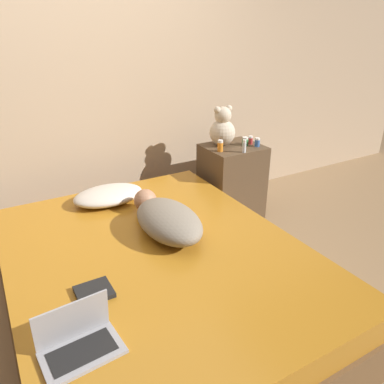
{
  "coord_description": "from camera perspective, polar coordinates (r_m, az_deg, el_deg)",
  "views": [
    {
      "loc": [
        -0.74,
        -1.71,
        1.65
      ],
      "look_at": [
        0.39,
        0.26,
        0.62
      ],
      "focal_mm": 35.0,
      "sensor_mm": 36.0,
      "label": 1
    }
  ],
  "objects": [
    {
      "name": "ground_plane",
      "position": [
        2.49,
        -5.1,
        -17.28
      ],
      "size": [
        12.0,
        12.0,
        0.0
      ],
      "primitive_type": "plane",
      "color": "#937551"
    },
    {
      "name": "wall_back",
      "position": [
        3.15,
        -16.88,
        17.0
      ],
      "size": [
        8.0,
        0.06,
        2.6
      ],
      "color": "tan",
      "rests_on": "ground_plane"
    },
    {
      "name": "bed",
      "position": [
        2.35,
        -5.3,
        -13.31
      ],
      "size": [
        1.64,
        2.1,
        0.44
      ],
      "color": "brown",
      "rests_on": "ground_plane"
    },
    {
      "name": "nightstand",
      "position": [
        3.4,
        6.05,
        1.54
      ],
      "size": [
        0.49,
        0.43,
        0.67
      ],
      "color": "brown",
      "rests_on": "ground_plane"
    },
    {
      "name": "pillow",
      "position": [
        2.82,
        -12.61,
        -0.47
      ],
      "size": [
        0.51,
        0.34,
        0.11
      ],
      "color": "beige",
      "rests_on": "bed"
    },
    {
      "name": "person_lying",
      "position": [
        2.36,
        -3.88,
        -4.04
      ],
      "size": [
        0.36,
        0.74,
        0.19
      ],
      "rotation": [
        0.0,
        0.0,
        0.0
      ],
      "color": "gray",
      "rests_on": "bed"
    },
    {
      "name": "laptop",
      "position": [
        1.68,
        -16.9,
        -20.84
      ],
      "size": [
        0.33,
        0.22,
        0.21
      ],
      "rotation": [
        0.0,
        0.0,
        0.08
      ],
      "color": "#9E9EA3",
      "rests_on": "bed"
    },
    {
      "name": "teddy_bear",
      "position": [
        3.27,
        4.67,
        9.65
      ],
      "size": [
        0.22,
        0.22,
        0.34
      ],
      "color": "beige",
      "rests_on": "nightstand"
    },
    {
      "name": "bottle_green",
      "position": [
        3.31,
        8.1,
        7.65
      ],
      "size": [
        0.05,
        0.05,
        0.07
      ],
      "color": "#3D8E4C",
      "rests_on": "nightstand"
    },
    {
      "name": "bottle_clear",
      "position": [
        3.12,
        7.96,
        6.91
      ],
      "size": [
        0.03,
        0.03,
        0.11
      ],
      "color": "silver",
      "rests_on": "nightstand"
    },
    {
      "name": "bottle_orange",
      "position": [
        3.13,
        4.32,
        7.02
      ],
      "size": [
        0.05,
        0.05,
        0.1
      ],
      "color": "orange",
      "rests_on": "nightstand"
    },
    {
      "name": "bottle_red",
      "position": [
        3.36,
        8.9,
        7.81
      ],
      "size": [
        0.04,
        0.04,
        0.07
      ],
      "color": "#B72D2D",
      "rests_on": "nightstand"
    },
    {
      "name": "bottle_blue",
      "position": [
        3.3,
        9.91,
        7.47
      ],
      "size": [
        0.04,
        0.04,
        0.08
      ],
      "color": "#3866B2",
      "rests_on": "nightstand"
    },
    {
      "name": "book",
      "position": [
        1.95,
        -14.69,
        -14.49
      ],
      "size": [
        0.17,
        0.16,
        0.02
      ],
      "rotation": [
        0.0,
        0.0,
        0.01
      ],
      "color": "black",
      "rests_on": "bed"
    }
  ]
}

